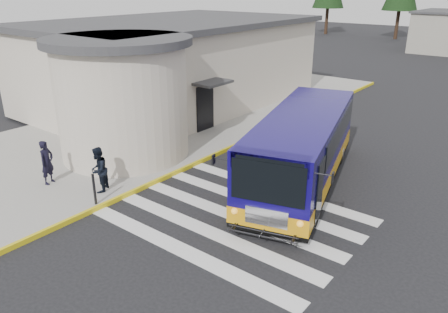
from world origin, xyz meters
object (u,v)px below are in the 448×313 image
Objects in this scene: transit_bus at (301,151)px; bollard at (94,189)px; pedestrian_b at (98,170)px; pedestrian_a at (47,162)px.

transit_bus reaches higher than bollard.
transit_bus is 8.90× the size of bollard.
bollard is (0.68, -0.70, -0.26)m from pedestrian_b.
pedestrian_a reaches higher than pedestrian_b.
transit_bus is at bearing 104.62° from pedestrian_b.
transit_bus is 7.26m from bollard.
bollard is (-4.28, -5.83, -0.57)m from transit_bus.
pedestrian_b is at bearing 134.04° from bollard.
transit_bus is 7.14m from pedestrian_b.
pedestrian_b is at bearing -88.92° from pedestrian_a.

